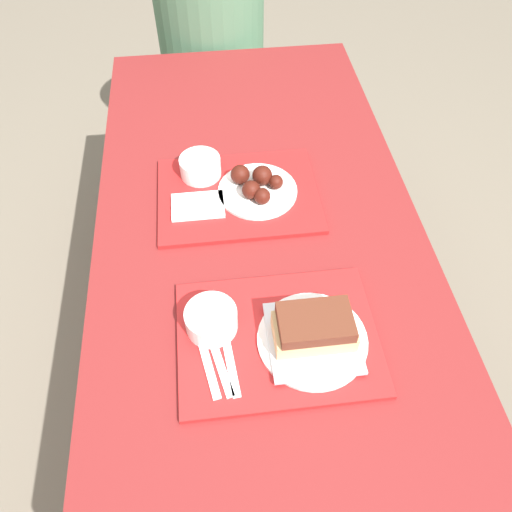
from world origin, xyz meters
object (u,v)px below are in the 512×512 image
object	(u,v)px
bowl_coleslaw_near	(211,319)
person_seated_across	(211,29)
tray_far	(238,195)
tray_near	(276,338)
brisket_sandwich_plate	(314,332)
bowl_coleslaw_far	(200,166)
wings_plate_far	(257,186)

from	to	relation	value
bowl_coleslaw_near	person_seated_across	xyz separation A→B (m)	(0.07, 1.30, -0.07)
tray_far	bowl_coleslaw_near	world-z (taller)	bowl_coleslaw_near
tray_near	tray_far	world-z (taller)	same
brisket_sandwich_plate	bowl_coleslaw_far	size ratio (longest dim) A/B	2.09
tray_far	bowl_coleslaw_near	distance (m)	0.39
brisket_sandwich_plate	person_seated_across	world-z (taller)	person_seated_across
bowl_coleslaw_far	person_seated_across	bearing A→B (deg)	85.07
tray_far	brisket_sandwich_plate	xyz separation A→B (m)	(0.11, -0.43, 0.04)
person_seated_across	tray_near	bearing A→B (deg)	-87.81
bowl_coleslaw_far	wings_plate_far	size ratio (longest dim) A/B	0.53
tray_near	bowl_coleslaw_far	world-z (taller)	bowl_coleslaw_far
tray_far	brisket_sandwich_plate	distance (m)	0.45
tray_near	bowl_coleslaw_near	bearing A→B (deg)	162.73
tray_near	person_seated_across	xyz separation A→B (m)	(-0.05, 1.34, -0.04)
bowl_coleslaw_near	person_seated_across	world-z (taller)	person_seated_across
person_seated_across	wings_plate_far	bearing A→B (deg)	-86.18
tray_far	wings_plate_far	distance (m)	0.05
wings_plate_far	person_seated_across	world-z (taller)	person_seated_across
bowl_coleslaw_far	tray_near	bearing A→B (deg)	-75.92
tray_far	bowl_coleslaw_near	xyz separation A→B (m)	(-0.09, -0.37, 0.03)
wings_plate_far	bowl_coleslaw_far	bearing A→B (deg)	149.07
tray_near	bowl_coleslaw_near	distance (m)	0.14
bowl_coleslaw_near	wings_plate_far	distance (m)	0.40
tray_near	bowl_coleslaw_far	size ratio (longest dim) A/B	3.82
tray_far	wings_plate_far	size ratio (longest dim) A/B	2.01
brisket_sandwich_plate	person_seated_across	bearing A→B (deg)	95.10
brisket_sandwich_plate	bowl_coleslaw_far	xyz separation A→B (m)	(-0.19, 0.51, -0.00)
bowl_coleslaw_far	bowl_coleslaw_near	bearing A→B (deg)	-90.04
tray_far	wings_plate_far	bearing A→B (deg)	2.41
bowl_coleslaw_far	person_seated_across	world-z (taller)	person_seated_across
wings_plate_far	bowl_coleslaw_near	bearing A→B (deg)	-109.75
wings_plate_far	person_seated_across	xyz separation A→B (m)	(-0.06, 0.93, -0.07)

